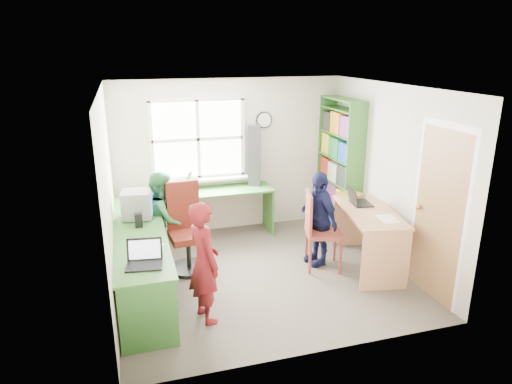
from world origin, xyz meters
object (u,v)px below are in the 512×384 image
l_desk (160,264)px  wooden_chair (318,228)px  potted_plant (188,181)px  person_red (204,262)px  person_navy (318,218)px  right_desk (368,226)px  swivel_chair (186,233)px  person_green (163,219)px  crt_monitor (137,205)px  bookshelf (339,169)px  cd_tower (254,155)px  laptop_right (357,200)px  laptop_left (144,259)px

l_desk → wooden_chair: wooden_chair is taller
l_desk → potted_plant: bearing=71.5°
wooden_chair → person_red: 1.82m
person_navy → wooden_chair: bearing=-35.1°
potted_plant → right_desk: bearing=-37.8°
l_desk → swivel_chair: swivel_chair is taller
right_desk → person_green: bearing=172.9°
wooden_chair → person_green: 2.07m
crt_monitor → person_red: bearing=-58.1°
person_red → person_green: size_ratio=1.04×
l_desk → potted_plant: 1.94m
bookshelf → wooden_chair: bearing=-126.0°
cd_tower → person_red: (-1.23, -2.34, -0.55)m
l_desk → person_green: 1.00m
crt_monitor → laptop_right: size_ratio=1.08×
potted_plant → person_navy: 2.09m
l_desk → laptop_left: (-0.18, -0.54, 0.35)m
wooden_chair → cd_tower: (-0.42, 1.56, 0.65)m
person_red → swivel_chair: bearing=-13.2°
wooden_chair → laptop_right: (0.63, 0.14, 0.28)m
bookshelf → person_navy: bookshelf is taller
swivel_chair → laptop_left: size_ratio=3.00×
person_navy → crt_monitor: bearing=-110.5°
wooden_chair → cd_tower: cd_tower is taller
cd_tower → person_red: size_ratio=0.71×
cd_tower → potted_plant: size_ratio=3.03×
laptop_right → person_red: person_red is taller
swivel_chair → laptop_left: (-0.59, -1.28, 0.30)m
cd_tower → person_red: bearing=-99.3°
wooden_chair → laptop_right: bearing=27.3°
right_desk → crt_monitor: (-2.93, 0.68, 0.36)m
crt_monitor → cd_tower: 2.12m
swivel_chair → person_red: bearing=-94.4°
swivel_chair → cd_tower: (1.25, 1.08, 0.72)m
l_desk → right_desk: 2.75m
laptop_left → person_navy: person_navy is taller
crt_monitor → laptop_right: bearing=-1.1°
l_desk → bookshelf: (2.96, 1.47, 0.55)m
wooden_chair → person_green: (-1.94, 0.72, 0.07)m
crt_monitor → person_red: (0.61, -1.32, -0.26)m
wooden_chair → laptop_right: 0.70m
right_desk → cd_tower: cd_tower is taller
right_desk → wooden_chair: size_ratio=1.39×
right_desk → laptop_left: (-2.92, -0.66, 0.23)m
person_red → potted_plant: bearing=-18.3°
swivel_chair → laptop_right: bearing=-13.8°
swivel_chair → wooden_chair: swivel_chair is taller
wooden_chair → person_navy: size_ratio=0.82×
crt_monitor → person_green: (0.32, 0.17, -0.29)m
person_red → person_navy: (1.71, 0.91, -0.03)m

